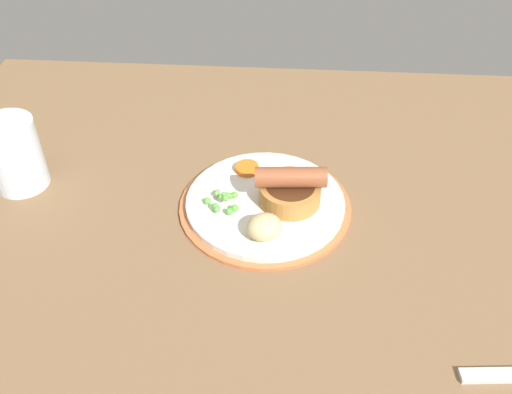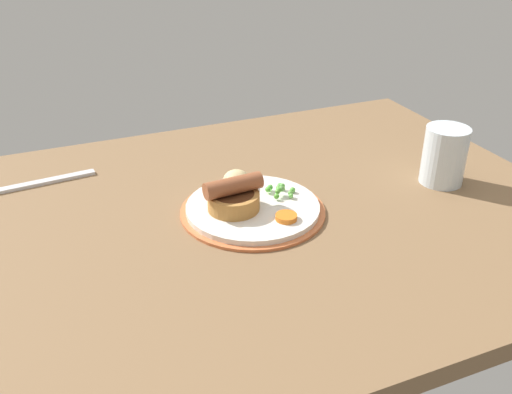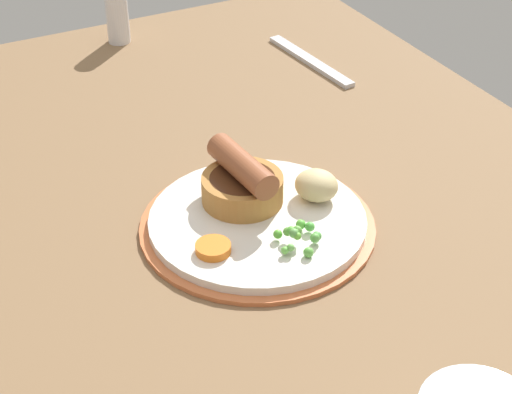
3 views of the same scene
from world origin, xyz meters
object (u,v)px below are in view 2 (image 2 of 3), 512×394
Objects in this scene: sausage_pudding at (234,198)px; drinking_glass at (444,156)px; fork at (44,182)px; carrot_slice_0 at (286,217)px; potato_chunk_0 at (236,179)px; dinner_plate at (252,208)px; pea_pile at (280,190)px.

sausage_pudding is 0.93× the size of drinking_glass.
fork is 71.68cm from drinking_glass.
carrot_slice_0 is 45.45cm from fork.
fork is at bearing 133.96° from sausage_pudding.
dinner_plate is at bearing -87.84° from potato_chunk_0.
potato_chunk_0 is at bearing 103.95° from carrot_slice_0.
fork is at bearing 142.22° from dinner_plate.
pea_pile is 0.47× the size of drinking_glass.
dinner_plate is 35.99cm from drinking_glass.
dinner_plate is at bearing 7.18° from sausage_pudding.
drinking_glass is (38.85, -2.63, 1.61)cm from sausage_pudding.
carrot_slice_0 is at bearing -76.05° from potato_chunk_0.
potato_chunk_0 is at bearing 92.16° from dinner_plate.
dinner_plate is 4.86× the size of pea_pile.
sausage_pudding reaches higher than dinner_plate.
fork is at bearing 157.76° from drinking_glass.
sausage_pudding reaches higher than pea_pile.
sausage_pudding is 38.97cm from drinking_glass.
drinking_glass is at bearing 5.97° from carrot_slice_0.
potato_chunk_0 is (-0.25, 6.53, 2.38)cm from dinner_plate.
dinner_plate is 6.96× the size of carrot_slice_0.
dinner_plate is 5.95cm from pea_pile.
sausage_pudding is at bearing -46.85° from fork.
potato_chunk_0 is 0.25× the size of fork.
dinner_plate is 7.46cm from carrot_slice_0.
drinking_glass is at bearing -8.12° from sausage_pudding.
drinking_glass reaches higher than carrot_slice_0.
drinking_glass is (29.96, -4.44, 2.87)cm from pea_pile.
carrot_slice_0 is at bearing -65.60° from dinner_plate.
drinking_glass is (35.78, -9.83, 2.26)cm from potato_chunk_0.
drinking_glass is at bearing -5.31° from dinner_plate.
carrot_slice_0 is (3.04, -6.70, 1.26)cm from dinner_plate.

